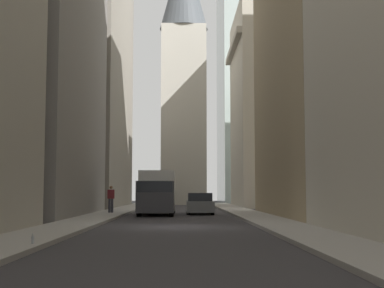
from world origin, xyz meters
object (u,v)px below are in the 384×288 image
at_px(hatchback_grey, 200,204).
at_px(pedestrian, 111,198).
at_px(delivery_truck, 157,192).
at_px(discarded_bottle, 33,240).

xyz_separation_m(hatchback_grey, pedestrian, (-0.72, 5.86, 0.44)).
bearing_deg(pedestrian, delivery_truck, -99.58).
xyz_separation_m(pedestrian, discarded_bottle, (-21.60, -0.78, -0.85)).
height_order(delivery_truck, pedestrian, delivery_truck).
bearing_deg(pedestrian, hatchback_grey, -82.95).
xyz_separation_m(delivery_truck, hatchback_grey, (1.24, -2.80, -0.80)).
distance_m(delivery_truck, discarded_bottle, 21.24).
relative_size(pedestrian, discarded_bottle, 6.51).
xyz_separation_m(hatchback_grey, discarded_bottle, (-22.33, 5.08, -0.42)).
distance_m(hatchback_grey, pedestrian, 5.92).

